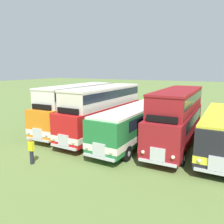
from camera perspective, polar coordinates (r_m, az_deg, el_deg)
ground_plane at (r=18.59m, az=15.74°, el=-8.45°), size 200.00×200.00×0.00m
bus_first_in_row at (r=22.21m, az=-8.90°, el=1.56°), size 2.95×10.80×4.49m
bus_second_in_row at (r=20.10m, az=-2.21°, el=0.70°), size 2.84×10.67×4.49m
bus_third_in_row at (r=18.77m, az=6.20°, el=-2.32°), size 2.92×11.44×2.99m
bus_fourth_in_row at (r=17.93m, az=16.13°, el=-1.00°), size 2.68×9.86×4.49m
bus_fifth_in_row at (r=18.03m, az=26.30°, el=-3.97°), size 2.63×10.23×2.99m
marshal_person at (r=15.42m, az=-19.83°, el=-9.26°), size 0.36×0.24×1.73m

